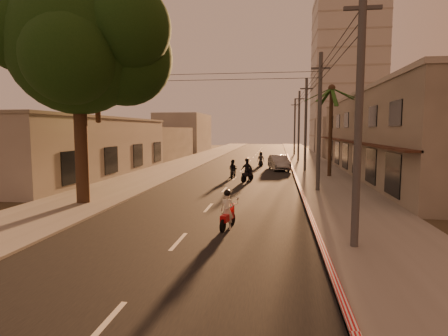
{
  "coord_description": "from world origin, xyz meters",
  "views": [
    {
      "loc": [
        3.55,
        -16.99,
        4.1
      ],
      "look_at": [
        0.01,
        7.69,
        1.54
      ],
      "focal_mm": 30.0,
      "sensor_mm": 36.0,
      "label": 1
    }
  ],
  "objects_px": {
    "scooter_red": "(227,212)",
    "parked_car": "(279,163)",
    "scooter_mid_a": "(233,170)",
    "scooter_mid_b": "(247,171)",
    "palm_tree": "(332,93)",
    "broadleaf_tree": "(86,47)",
    "scooter_far_a": "(261,160)"
  },
  "relations": [
    {
      "from": "scooter_far_a",
      "to": "parked_car",
      "type": "xyz_separation_m",
      "value": [
        2.02,
        -3.75,
        0.02
      ]
    },
    {
      "from": "scooter_mid_a",
      "to": "parked_car",
      "type": "xyz_separation_m",
      "value": [
        3.87,
        7.12,
        0.04
      ]
    },
    {
      "from": "broadleaf_tree",
      "to": "palm_tree",
      "type": "distance_m",
      "value": 20.18
    },
    {
      "from": "scooter_red",
      "to": "scooter_mid_b",
      "type": "relative_size",
      "value": 0.89
    },
    {
      "from": "scooter_mid_a",
      "to": "scooter_far_a",
      "type": "height_order",
      "value": "scooter_far_a"
    },
    {
      "from": "scooter_mid_b",
      "to": "scooter_far_a",
      "type": "relative_size",
      "value": 1.11
    },
    {
      "from": "scooter_red",
      "to": "scooter_far_a",
      "type": "bearing_deg",
      "value": 101.91
    },
    {
      "from": "scooter_red",
      "to": "scooter_mid_b",
      "type": "bearing_deg",
      "value": 103.67
    },
    {
      "from": "broadleaf_tree",
      "to": "parked_car",
      "type": "distance_m",
      "value": 23.13
    },
    {
      "from": "broadleaf_tree",
      "to": "scooter_far_a",
      "type": "relative_size",
      "value": 7.17
    },
    {
      "from": "scooter_mid_b",
      "to": "scooter_mid_a",
      "type": "bearing_deg",
      "value": 148.84
    },
    {
      "from": "scooter_red",
      "to": "scooter_mid_a",
      "type": "bearing_deg",
      "value": 108.21
    },
    {
      "from": "scooter_far_a",
      "to": "parked_car",
      "type": "height_order",
      "value": "scooter_far_a"
    },
    {
      "from": "scooter_red",
      "to": "broadleaf_tree",
      "type": "bearing_deg",
      "value": 165.38
    },
    {
      "from": "scooter_mid_a",
      "to": "scooter_mid_b",
      "type": "distance_m",
      "value": 2.32
    },
    {
      "from": "scooter_mid_b",
      "to": "parked_car",
      "type": "relative_size",
      "value": 0.39
    },
    {
      "from": "scooter_mid_b",
      "to": "scooter_red",
      "type": "bearing_deg",
      "value": -64.99
    },
    {
      "from": "broadleaf_tree",
      "to": "scooter_mid_a",
      "type": "relative_size",
      "value": 7.43
    },
    {
      "from": "palm_tree",
      "to": "parked_car",
      "type": "height_order",
      "value": "palm_tree"
    },
    {
      "from": "broadleaf_tree",
      "to": "parked_car",
      "type": "xyz_separation_m",
      "value": [
        10.32,
        19.21,
        -7.71
      ]
    },
    {
      "from": "scooter_far_a",
      "to": "parked_car",
      "type": "relative_size",
      "value": 0.35
    },
    {
      "from": "scooter_red",
      "to": "scooter_mid_a",
      "type": "height_order",
      "value": "scooter_red"
    },
    {
      "from": "broadleaf_tree",
      "to": "scooter_mid_a",
      "type": "distance_m",
      "value": 15.74
    },
    {
      "from": "scooter_red",
      "to": "parked_car",
      "type": "height_order",
      "value": "scooter_red"
    },
    {
      "from": "palm_tree",
      "to": "scooter_far_a",
      "type": "height_order",
      "value": "palm_tree"
    },
    {
      "from": "scooter_red",
      "to": "parked_car",
      "type": "bearing_deg",
      "value": 96.91
    },
    {
      "from": "scooter_red",
      "to": "scooter_far_a",
      "type": "distance_m",
      "value": 27.08
    },
    {
      "from": "scooter_red",
      "to": "parked_car",
      "type": "distance_m",
      "value": 23.43
    },
    {
      "from": "scooter_mid_b",
      "to": "parked_car",
      "type": "bearing_deg",
      "value": 97.87
    },
    {
      "from": "palm_tree",
      "to": "broadleaf_tree",
      "type": "bearing_deg",
      "value": -136.52
    },
    {
      "from": "broadleaf_tree",
      "to": "scooter_red",
      "type": "relative_size",
      "value": 7.23
    },
    {
      "from": "scooter_mid_a",
      "to": "scooter_mid_b",
      "type": "relative_size",
      "value": 0.87
    }
  ]
}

